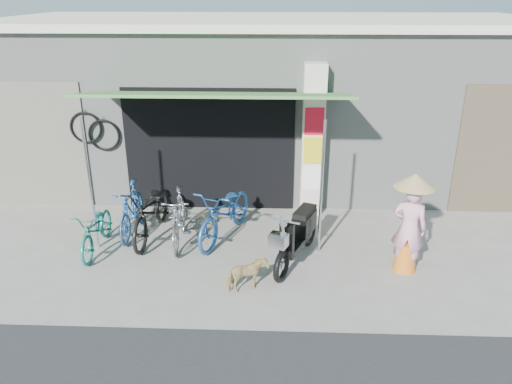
{
  "coord_description": "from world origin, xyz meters",
  "views": [
    {
      "loc": [
        0.11,
        -6.98,
        4.26
      ],
      "look_at": [
        -0.2,
        1.0,
        1.0
      ],
      "focal_mm": 35.0,
      "sensor_mm": 36.0,
      "label": 1
    }
  ],
  "objects_px": {
    "street_dog": "(247,275)",
    "nun": "(410,223)",
    "bike_teal": "(97,229)",
    "moped": "(298,235)",
    "bike_navy": "(226,212)",
    "bike_silver": "(179,218)",
    "bike_blue": "(132,210)",
    "bike_black": "(152,211)"
  },
  "relations": [
    {
      "from": "bike_teal",
      "to": "bike_silver",
      "type": "relative_size",
      "value": 0.94
    },
    {
      "from": "bike_blue",
      "to": "bike_black",
      "type": "distance_m",
      "value": 0.43
    },
    {
      "from": "bike_silver",
      "to": "bike_navy",
      "type": "xyz_separation_m",
      "value": [
        0.82,
        0.22,
        0.03
      ]
    },
    {
      "from": "bike_blue",
      "to": "nun",
      "type": "xyz_separation_m",
      "value": [
        4.77,
        -1.14,
        0.36
      ]
    },
    {
      "from": "street_dog",
      "to": "nun",
      "type": "distance_m",
      "value": 2.69
    },
    {
      "from": "nun",
      "to": "bike_teal",
      "type": "bearing_deg",
      "value": 15.82
    },
    {
      "from": "bike_black",
      "to": "bike_navy",
      "type": "height_order",
      "value": "same"
    },
    {
      "from": "street_dog",
      "to": "bike_black",
      "type": "bearing_deg",
      "value": 18.29
    },
    {
      "from": "bike_teal",
      "to": "moped",
      "type": "bearing_deg",
      "value": -5.14
    },
    {
      "from": "moped",
      "to": "street_dog",
      "type": "bearing_deg",
      "value": -107.84
    },
    {
      "from": "bike_blue",
      "to": "nun",
      "type": "bearing_deg",
      "value": -14.24
    },
    {
      "from": "street_dog",
      "to": "nun",
      "type": "xyz_separation_m",
      "value": [
        2.53,
        0.71,
        0.57
      ]
    },
    {
      "from": "bike_teal",
      "to": "nun",
      "type": "bearing_deg",
      "value": -6.2
    },
    {
      "from": "bike_teal",
      "to": "bike_silver",
      "type": "distance_m",
      "value": 1.41
    },
    {
      "from": "bike_silver",
      "to": "street_dog",
      "type": "relative_size",
      "value": 2.56
    },
    {
      "from": "street_dog",
      "to": "bike_silver",
      "type": "bearing_deg",
      "value": 12.61
    },
    {
      "from": "bike_silver",
      "to": "moped",
      "type": "relative_size",
      "value": 0.92
    },
    {
      "from": "bike_blue",
      "to": "moped",
      "type": "bearing_deg",
      "value": -17.68
    },
    {
      "from": "bike_black",
      "to": "bike_navy",
      "type": "distance_m",
      "value": 1.35
    },
    {
      "from": "bike_silver",
      "to": "nun",
      "type": "distance_m",
      "value": 3.93
    },
    {
      "from": "street_dog",
      "to": "moped",
      "type": "bearing_deg",
      "value": -68.71
    },
    {
      "from": "bike_black",
      "to": "bike_silver",
      "type": "distance_m",
      "value": 0.58
    },
    {
      "from": "bike_blue",
      "to": "bike_silver",
      "type": "xyz_separation_m",
      "value": [
        0.94,
        -0.35,
        0.01
      ]
    },
    {
      "from": "bike_teal",
      "to": "bike_black",
      "type": "relative_size",
      "value": 0.78
    },
    {
      "from": "bike_silver",
      "to": "moped",
      "type": "xyz_separation_m",
      "value": [
        2.09,
        -0.57,
        -0.01
      ]
    },
    {
      "from": "bike_teal",
      "to": "bike_black",
      "type": "height_order",
      "value": "bike_black"
    },
    {
      "from": "bike_silver",
      "to": "bike_teal",
      "type": "bearing_deg",
      "value": -170.26
    },
    {
      "from": "bike_blue",
      "to": "street_dog",
      "type": "bearing_deg",
      "value": -40.4
    },
    {
      "from": "bike_teal",
      "to": "nun",
      "type": "height_order",
      "value": "nun"
    },
    {
      "from": "moped",
      "to": "bike_blue",
      "type": "bearing_deg",
      "value": -174.25
    },
    {
      "from": "moped",
      "to": "bike_teal",
      "type": "bearing_deg",
      "value": -161.41
    },
    {
      "from": "bike_blue",
      "to": "bike_navy",
      "type": "height_order",
      "value": "bike_navy"
    },
    {
      "from": "bike_navy",
      "to": "bike_silver",
      "type": "bearing_deg",
      "value": -144.25
    },
    {
      "from": "bike_navy",
      "to": "moped",
      "type": "bearing_deg",
      "value": -11.12
    },
    {
      "from": "bike_blue",
      "to": "bike_black",
      "type": "height_order",
      "value": "bike_black"
    },
    {
      "from": "bike_black",
      "to": "nun",
      "type": "height_order",
      "value": "nun"
    },
    {
      "from": "bike_navy",
      "to": "nun",
      "type": "bearing_deg",
      "value": 2.18
    },
    {
      "from": "bike_teal",
      "to": "moped",
      "type": "height_order",
      "value": "moped"
    },
    {
      "from": "bike_black",
      "to": "nun",
      "type": "relative_size",
      "value": 1.17
    },
    {
      "from": "bike_blue",
      "to": "bike_navy",
      "type": "relative_size",
      "value": 0.81
    },
    {
      "from": "bike_navy",
      "to": "moped",
      "type": "distance_m",
      "value": 1.5
    },
    {
      "from": "bike_silver",
      "to": "bike_navy",
      "type": "bearing_deg",
      "value": 11.43
    }
  ]
}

